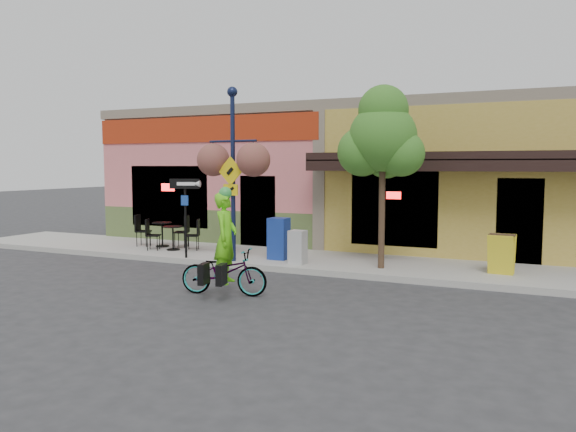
% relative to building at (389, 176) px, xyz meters
% --- Properties ---
extents(ground, '(90.00, 90.00, 0.00)m').
position_rel_building_xyz_m(ground, '(0.00, -7.50, -2.25)').
color(ground, '#2D2D30').
rests_on(ground, ground).
extents(sidewalk, '(24.00, 3.00, 0.15)m').
position_rel_building_xyz_m(sidewalk, '(0.00, -5.50, -2.17)').
color(sidewalk, '#9E9B93').
rests_on(sidewalk, ground).
extents(curb, '(24.00, 0.12, 0.15)m').
position_rel_building_xyz_m(curb, '(0.00, -6.95, -2.17)').
color(curb, '#A8A59E').
rests_on(curb, ground).
extents(building, '(18.20, 8.20, 4.50)m').
position_rel_building_xyz_m(building, '(0.00, 0.00, 0.00)').
color(building, '#D1676A').
rests_on(building, ground).
extents(bicycle, '(1.89, 0.97, 0.94)m').
position_rel_building_xyz_m(bicycle, '(-0.90, -9.62, -1.78)').
color(bicycle, maroon).
rests_on(bicycle, ground).
extents(cyclist_rider, '(0.56, 0.74, 1.83)m').
position_rel_building_xyz_m(cyclist_rider, '(-0.85, -9.62, -1.33)').
color(cyclist_rider, '#61D716').
rests_on(cyclist_rider, ground).
extents(lamp_post, '(1.46, 0.67, 4.46)m').
position_rel_building_xyz_m(lamp_post, '(-2.31, -6.77, 0.13)').
color(lamp_post, '#131C3C').
rests_on(lamp_post, sidewalk).
extents(one_way_sign, '(0.83, 0.41, 2.11)m').
position_rel_building_xyz_m(one_way_sign, '(-3.73, -6.85, -1.04)').
color(one_way_sign, black).
rests_on(one_way_sign, sidewalk).
extents(cafe_set_left, '(1.77, 1.19, 0.97)m').
position_rel_building_xyz_m(cafe_set_left, '(-5.59, -5.42, -1.61)').
color(cafe_set_left, black).
rests_on(cafe_set_left, sidewalk).
extents(cafe_set_right, '(1.71, 1.31, 0.92)m').
position_rel_building_xyz_m(cafe_set_right, '(-4.87, -5.86, -1.64)').
color(cafe_set_right, black).
rests_on(cafe_set_right, sidewalk).
extents(newspaper_box_blue, '(0.50, 0.44, 1.09)m').
position_rel_building_xyz_m(newspaper_box_blue, '(-1.38, -6.02, -1.55)').
color(newspaper_box_blue, navy).
rests_on(newspaper_box_blue, sidewalk).
extents(newspaper_box_grey, '(0.41, 0.38, 0.85)m').
position_rel_building_xyz_m(newspaper_box_grey, '(-0.64, -6.47, -1.68)').
color(newspaper_box_grey, '#ABABAB').
rests_on(newspaper_box_grey, sidewalk).
extents(street_tree, '(2.16, 2.16, 4.41)m').
position_rel_building_xyz_m(street_tree, '(1.42, -6.17, 0.10)').
color(street_tree, '#3D7A26').
rests_on(street_tree, sidewalk).
extents(sandwich_board, '(0.59, 0.46, 0.92)m').
position_rel_building_xyz_m(sandwich_board, '(4.09, -5.93, -1.64)').
color(sandwich_board, yellow).
rests_on(sandwich_board, sidewalk).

